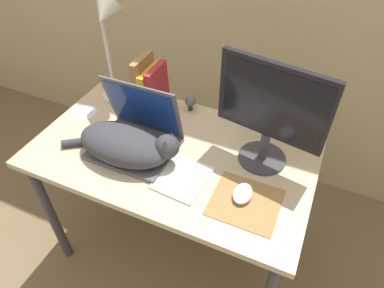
{
  "coord_description": "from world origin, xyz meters",
  "views": [
    {
      "loc": [
        0.49,
        -0.56,
        1.7
      ],
      "look_at": [
        0.1,
        0.3,
        0.83
      ],
      "focal_mm": 32.0,
      "sensor_mm": 36.0,
      "label": 1
    }
  ],
  "objects": [
    {
      "name": "book_row",
      "position": [
        -0.22,
        0.57,
        0.84
      ],
      "size": [
        0.1,
        0.17,
        0.25
      ],
      "color": "olive",
      "rests_on": "desk"
    },
    {
      "name": "desk_lamp",
      "position": [
        -0.39,
        0.53,
        1.07
      ],
      "size": [
        0.17,
        0.17,
        0.5
      ],
      "color": "beige",
      "rests_on": "desk"
    },
    {
      "name": "webcam",
      "position": [
        -0.04,
        0.61,
        0.78
      ],
      "size": [
        0.05,
        0.05,
        0.08
      ],
      "color": "#232328",
      "rests_on": "desk"
    },
    {
      "name": "desk",
      "position": [
        0.0,
        0.33,
        0.64
      ],
      "size": [
        1.14,
        0.66,
        0.73
      ],
      "color": "tan",
      "rests_on": "ground_plane"
    },
    {
      "name": "laptop",
      "position": [
        -0.14,
        0.3,
        0.78
      ],
      "size": [
        0.33,
        0.27,
        0.27
      ],
      "color": "#4C4C51",
      "rests_on": "desk"
    },
    {
      "name": "cd_disc",
      "position": [
        -0.49,
        0.39,
        0.73
      ],
      "size": [
        0.12,
        0.12,
        0.0
      ],
      "color": "silver",
      "rests_on": "desk"
    },
    {
      "name": "cat",
      "position": [
        -0.14,
        0.23,
        0.8
      ],
      "size": [
        0.5,
        0.21,
        0.14
      ],
      "color": "#333338",
      "rests_on": "desk"
    },
    {
      "name": "external_monitor",
      "position": [
        0.35,
        0.43,
        0.97
      ],
      "size": [
        0.41,
        0.19,
        0.42
      ],
      "color": "#333338",
      "rests_on": "desk"
    },
    {
      "name": "computer_mouse",
      "position": [
        0.34,
        0.22,
        0.75
      ],
      "size": [
        0.07,
        0.1,
        0.03
      ],
      "color": "silver",
      "rests_on": "mousepad"
    },
    {
      "name": "notepad",
      "position": [
        0.11,
        0.21,
        0.74
      ],
      "size": [
        0.19,
        0.21,
        0.01
      ],
      "color": "silver",
      "rests_on": "desk"
    },
    {
      "name": "mousepad",
      "position": [
        0.35,
        0.2,
        0.73
      ],
      "size": [
        0.24,
        0.22,
        0.0
      ],
      "color": "olive",
      "rests_on": "desk"
    }
  ]
}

